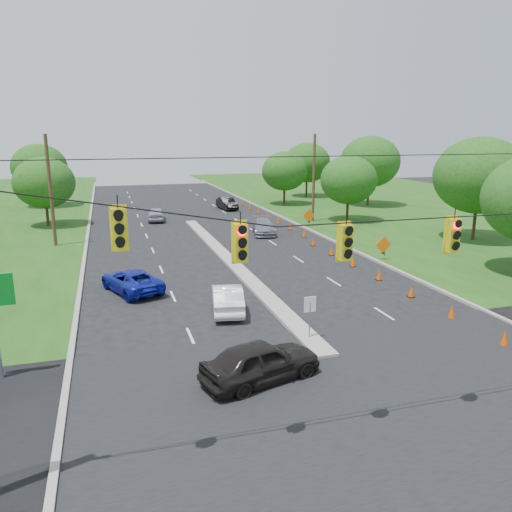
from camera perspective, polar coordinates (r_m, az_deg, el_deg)
name	(u,v)px	position (r m, az deg, el deg)	size (l,w,h in m)	color
ground	(378,409)	(17.93, 13.82, -16.67)	(160.00, 160.00, 0.00)	black
cross_street	(378,409)	(17.93, 13.82, -16.67)	(160.00, 14.00, 0.02)	black
curb_left	(87,244)	(44.12, -18.80, 1.29)	(0.25, 110.00, 0.16)	gray
curb_right	(310,231)	(47.74, 6.18, 2.85)	(0.25, 110.00, 0.16)	gray
median	(229,261)	(36.26, -3.08, -0.57)	(1.00, 34.00, 0.18)	gray
median_sign	(310,310)	(22.16, 6.18, -6.10)	(0.55, 0.06, 2.05)	gray
signal_span	(405,275)	(15.19, 16.61, -2.05)	(25.60, 0.32, 9.00)	#422D1C
utility_pole_far_left	(51,191)	(43.60, -22.42, 6.85)	(0.28, 0.28, 9.00)	#422D1C
utility_pole_far_right	(314,178)	(52.63, 6.61, 8.80)	(0.28, 0.28, 9.00)	#422D1C
cone_0	(505,339)	(24.39, 26.54, -8.44)	(0.32, 0.32, 0.70)	#F54800
cone_1	(452,312)	(26.84, 21.47, -5.95)	(0.32, 0.32, 0.70)	#F54800
cone_2	(411,291)	(29.50, 17.32, -3.86)	(0.32, 0.32, 0.70)	#F54800
cone_3	(379,275)	(32.32, 13.89, -2.11)	(0.32, 0.32, 0.70)	#F54800
cone_4	(353,262)	(35.26, 11.03, -0.64)	(0.32, 0.32, 0.70)	#F54800
cone_5	(331,251)	(38.30, 8.62, 0.60)	(0.32, 0.32, 0.70)	#F54800
cone_6	(313,241)	(41.41, 6.56, 1.66)	(0.32, 0.32, 0.70)	#F54800
cone_7	(304,233)	(44.80, 5.51, 2.61)	(0.32, 0.32, 0.70)	#F54800
cone_8	(290,226)	(48.00, 3.94, 3.38)	(0.32, 0.32, 0.70)	#F54800
cone_9	(278,221)	(51.24, 2.56, 4.06)	(0.32, 0.32, 0.70)	#F54800
cone_10	(268,215)	(54.51, 1.34, 4.66)	(0.32, 0.32, 0.70)	#F54800
cone_11	(258,211)	(57.80, 0.26, 5.18)	(0.32, 0.32, 0.70)	#F54800
cone_12	(250,207)	(61.12, -0.70, 5.65)	(0.32, 0.32, 0.70)	#F54800
cone_13	(242,203)	(64.46, -1.57, 6.07)	(0.32, 0.32, 0.70)	#F54800
work_sign_1	(383,246)	(37.36, 14.35, 1.16)	(1.27, 0.58, 1.37)	black
work_sign_2	(309,216)	(49.64, 6.06, 4.55)	(1.27, 0.58, 1.37)	black
tree_5	(44,183)	(53.67, -23.06, 7.73)	(5.88, 5.88, 6.86)	black
tree_6	(39,167)	(68.72, -23.52, 9.29)	(6.72, 6.72, 7.84)	black
tree_8	(479,175)	(46.50, 24.16, 8.39)	(7.56, 7.56, 8.82)	black
tree_9	(349,180)	(53.23, 10.54, 8.54)	(5.88, 5.88, 6.86)	black
tree_10	(370,162)	(65.71, 12.88, 10.46)	(7.56, 7.56, 8.82)	black
tree_11	(307,163)	(73.89, 5.85, 10.57)	(6.72, 6.72, 7.84)	black
tree_12	(285,171)	(65.24, 3.28, 9.66)	(5.88, 5.88, 6.86)	black
black_sedan	(261,361)	(18.84, 0.57, -11.95)	(1.86, 4.63, 1.58)	black
white_sedan	(227,298)	(25.96, -3.30, -4.80)	(1.50, 4.30, 1.42)	white
blue_pickup	(131,280)	(29.96, -14.05, -2.73)	(2.23, 4.84, 1.35)	#121CA2
silver_car_far	(264,226)	(45.98, 0.87, 3.41)	(1.98, 4.87, 1.41)	gray
silver_car_oncoming	(156,214)	(54.07, -11.35, 4.73)	(1.74, 4.32, 1.47)	#A19BB4
dark_car_receding	(227,203)	(61.37, -3.34, 6.02)	(1.55, 4.43, 1.46)	black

